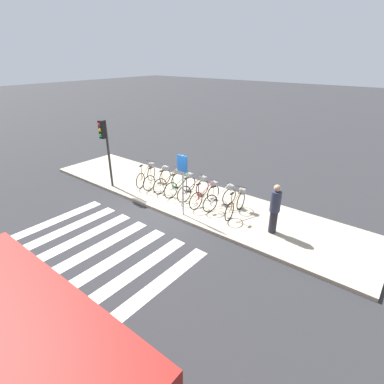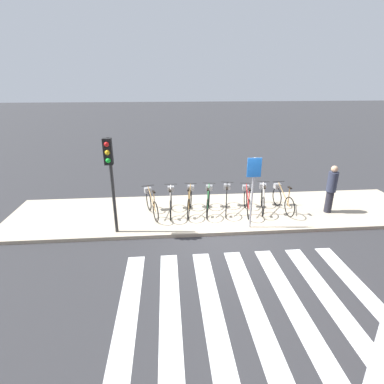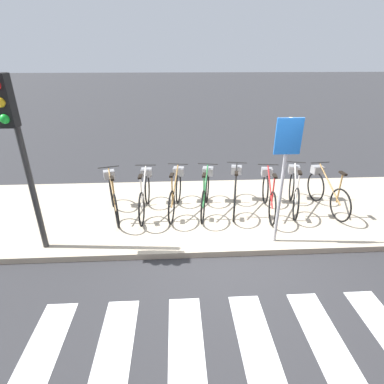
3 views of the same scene
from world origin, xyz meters
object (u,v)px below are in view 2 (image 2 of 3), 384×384
at_px(traffic_light, 110,167).
at_px(parked_bicycle_5, 247,200).
at_px(parked_bicycle_6, 263,198).
at_px(parked_bicycle_1, 171,201).
at_px(pedestrian, 331,188).
at_px(sign_post, 253,181).
at_px(parked_bicycle_2, 190,200).
at_px(parked_bicycle_7, 282,198).
at_px(parked_bicycle_0, 151,203).
at_px(parked_bicycle_4, 226,199).
at_px(parked_bicycle_3, 208,200).

bearing_deg(traffic_light, parked_bicycle_5, 15.85).
bearing_deg(parked_bicycle_6, parked_bicycle_1, -179.55).
bearing_deg(parked_bicycle_6, pedestrian, -9.91).
bearing_deg(parked_bicycle_6, sign_post, -121.24).
bearing_deg(traffic_light, parked_bicycle_2, 30.49).
height_order(pedestrian, traffic_light, traffic_light).
height_order(parked_bicycle_1, parked_bicycle_7, same).
height_order(parked_bicycle_2, parked_bicycle_5, same).
bearing_deg(parked_bicycle_2, parked_bicycle_5, -4.28).
bearing_deg(parked_bicycle_0, parked_bicycle_5, -0.77).
height_order(parked_bicycle_4, parked_bicycle_6, same).
xyz_separation_m(parked_bicycle_1, parked_bicycle_6, (3.37, 0.03, 0.00)).
relative_size(parked_bicycle_3, parked_bicycle_6, 1.01).
distance_m(parked_bicycle_1, parked_bicycle_3, 1.35).
distance_m(parked_bicycle_0, parked_bicycle_6, 4.06).
relative_size(parked_bicycle_2, pedestrian, 0.97).
bearing_deg(parked_bicycle_4, parked_bicycle_6, -1.71).
bearing_deg(parked_bicycle_0, parked_bicycle_7, 0.29).
bearing_deg(pedestrian, sign_post, -163.18).
relative_size(parked_bicycle_0, parked_bicycle_2, 0.98).
height_order(parked_bicycle_3, parked_bicycle_7, same).
bearing_deg(parked_bicycle_3, traffic_light, -155.70).
bearing_deg(parked_bicycle_6, parked_bicycle_3, -179.45).
bearing_deg(parked_bicycle_2, parked_bicycle_7, -1.42).
bearing_deg(sign_post, parked_bicycle_2, 143.71).
height_order(parked_bicycle_0, parked_bicycle_4, same).
height_order(parked_bicycle_1, sign_post, sign_post).
bearing_deg(parked_bicycle_4, parked_bicycle_7, -3.17).
relative_size(parked_bicycle_3, parked_bicycle_4, 1.00).
bearing_deg(parked_bicycle_4, pedestrian, -6.94).
xyz_separation_m(parked_bicycle_2, parked_bicycle_6, (2.69, -0.01, 0.00)).
xyz_separation_m(parked_bicycle_1, parked_bicycle_4, (2.03, 0.07, 0.00)).
xyz_separation_m(parked_bicycle_4, parked_bicycle_7, (2.05, -0.11, 0.00)).
bearing_deg(parked_bicycle_3, parked_bicycle_7, -1.14).
bearing_deg(parked_bicycle_2, parked_bicycle_0, -175.50).
relative_size(parked_bicycle_1, sign_post, 0.73).
bearing_deg(sign_post, pedestrian, 16.82).
height_order(parked_bicycle_6, parked_bicycle_7, same).
xyz_separation_m(parked_bicycle_0, sign_post, (3.23, -1.26, 1.13)).
bearing_deg(parked_bicycle_3, pedestrian, -5.09).
bearing_deg(parked_bicycle_0, parked_bicycle_2, 4.50).
xyz_separation_m(parked_bicycle_4, pedestrian, (3.67, -0.45, 0.47)).
height_order(parked_bicycle_1, pedestrian, pedestrian).
xyz_separation_m(parked_bicycle_2, pedestrian, (5.01, -0.42, 0.47)).
height_order(parked_bicycle_3, parked_bicycle_5, same).
distance_m(parked_bicycle_2, pedestrian, 5.05).
xyz_separation_m(parked_bicycle_3, parked_bicycle_4, (0.68, 0.06, 0.00)).
distance_m(parked_bicycle_3, parked_bicycle_6, 2.02).
relative_size(parked_bicycle_2, parked_bicycle_6, 1.02).
bearing_deg(parked_bicycle_1, parked_bicycle_7, -0.66).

